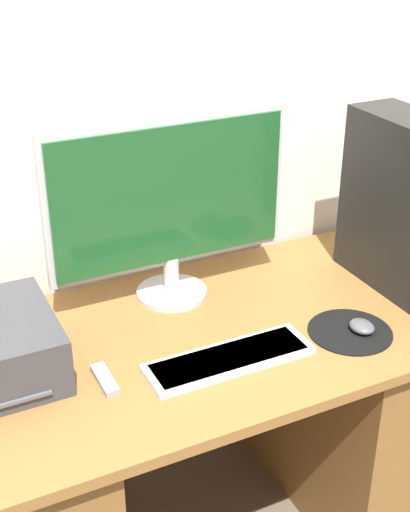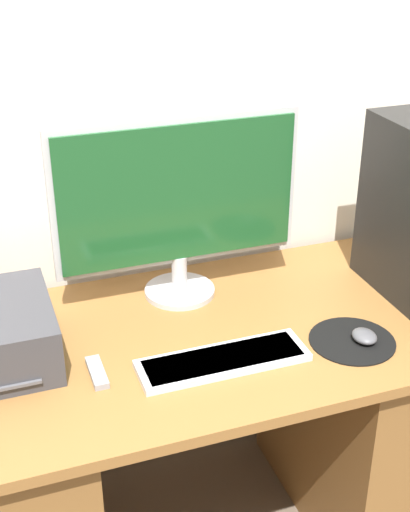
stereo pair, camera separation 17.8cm
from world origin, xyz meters
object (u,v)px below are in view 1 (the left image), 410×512
Objects in this scene: monitor at (169,201)px; remote_control at (105,379)px; keyboard at (229,359)px; mouse at (362,326)px.

monitor reaches higher than remote_control.
keyboard is at bearing -10.77° from remote_control.
remote_control is (-0.30, 0.06, -0.00)m from keyboard.
keyboard is 0.31m from remote_control.
mouse is at bearing -5.22° from keyboard.
monitor is at bearing 132.75° from mouse.
mouse is (0.37, -0.40, -0.27)m from monitor.
keyboard reaches higher than remote_control.
monitor is 0.52m from remote_control.
mouse reaches higher than remote_control.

